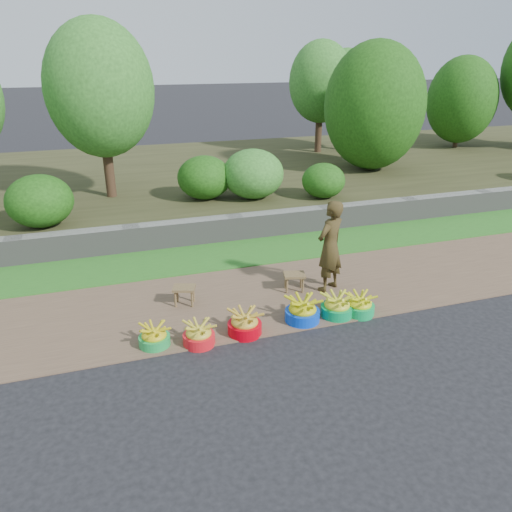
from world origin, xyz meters
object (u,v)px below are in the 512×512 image
object	(u,v)px
basin_a	(154,337)
basin_d	(302,311)
stool_right	(294,277)
vendor_woman	(330,246)
stool_left	(184,291)
basin_b	(199,335)
basin_c	(245,324)
basin_f	(360,305)
basin_e	(337,307)

from	to	relation	value
basin_a	basin_d	xyz separation A→B (m)	(2.27, -0.01, 0.03)
basin_a	stool_right	size ratio (longest dim) A/B	1.06
vendor_woman	stool_right	bearing A→B (deg)	-40.99
stool_left	stool_right	bearing A→B (deg)	-2.65
basin_b	basin_c	distance (m)	0.71
basin_f	basin_a	bearing A→B (deg)	178.53
stool_right	stool_left	bearing A→B (deg)	177.35
basin_e	vendor_woman	bearing A→B (deg)	72.75
basin_c	vendor_woman	world-z (taller)	vendor_woman
basin_a	basin_b	size ratio (longest dim) A/B	0.96
basin_b	vendor_woman	world-z (taller)	vendor_woman
basin_a	basin_f	xyz separation A→B (m)	(3.22, -0.08, 0.01)
basin_f	vendor_woman	size ratio (longest dim) A/B	0.29
stool_right	basin_e	bearing A→B (deg)	-73.48
basin_a	vendor_woman	bearing A→B (deg)	15.55
basin_f	stool_left	distance (m)	2.84
basin_f	stool_left	size ratio (longest dim) A/B	1.11
basin_a	basin_c	bearing A→B (deg)	-3.62
stool_left	basin_e	bearing A→B (deg)	-26.75
basin_a	basin_e	bearing A→B (deg)	-0.60
basin_d	basin_f	bearing A→B (deg)	-4.34
stool_left	basin_d	bearing A→B (deg)	-33.87
basin_c	stool_left	size ratio (longest dim) A/B	1.18
vendor_woman	basin_a	bearing A→B (deg)	-13.29
basin_f	stool_right	world-z (taller)	basin_f
basin_c	basin_e	distance (m)	1.53
basin_a	basin_d	size ratio (longest dim) A/B	0.82
vendor_woman	basin_b	bearing A→B (deg)	-6.77
basin_e	vendor_woman	size ratio (longest dim) A/B	0.32
basin_a	basin_b	bearing A→B (deg)	-13.87
basin_c	stool_right	distance (m)	1.64
basin_c	basin_d	world-z (taller)	basin_d
basin_f	stool_right	size ratio (longest dim) A/B	1.13
basin_c	basin_d	bearing A→B (deg)	4.34
basin_d	basin_a	bearing A→B (deg)	179.74
basin_c	basin_f	bearing A→B (deg)	0.01
stool_left	vendor_woman	xyz separation A→B (m)	(2.49, -0.21, 0.55)
basin_c	basin_f	size ratio (longest dim) A/B	1.07
basin_c	basin_e	xyz separation A→B (m)	(1.53, 0.05, 0.00)
basin_b	stool_left	distance (m)	1.24
stool_left	stool_right	world-z (taller)	stool_right
basin_c	stool_left	world-z (taller)	basin_c
basin_d	basin_f	world-z (taller)	basin_d
stool_left	basin_b	bearing A→B (deg)	-91.31
basin_b	basin_d	distance (m)	1.66
basin_b	vendor_woman	bearing A→B (deg)	22.07
basin_e	stool_left	bearing A→B (deg)	153.25
basin_b	basin_f	world-z (taller)	basin_f
basin_b	stool_left	world-z (taller)	basin_b
basin_b	basin_f	size ratio (longest dim) A/B	0.97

